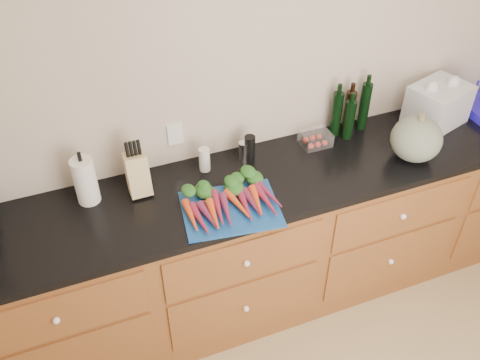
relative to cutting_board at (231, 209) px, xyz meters
name	(u,v)px	position (x,y,z in m)	size (l,w,h in m)	color
wall_back	(281,79)	(0.47, 0.48, 0.35)	(4.10, 0.05, 2.60)	beige
cabinets	(297,234)	(0.47, 0.16, -0.50)	(3.60, 0.64, 0.90)	brown
countertop	(303,171)	(0.47, 0.16, -0.03)	(3.64, 0.62, 0.04)	black
cutting_board	(231,209)	(0.00, 0.00, 0.00)	(0.46, 0.35, 0.01)	#14468D
carrots	(228,199)	(0.00, 0.04, 0.03)	(0.43, 0.31, 0.06)	#ED4D1B
squash	(416,139)	(1.06, 0.03, 0.11)	(0.27, 0.27, 0.24)	#5A6655
paper_towel	(85,181)	(-0.62, 0.32, 0.12)	(0.11, 0.11, 0.24)	white
knife_block	(138,174)	(-0.37, 0.30, 0.10)	(0.11, 0.11, 0.21)	tan
grinder_salt	(204,160)	(-0.02, 0.34, 0.06)	(0.06, 0.06, 0.13)	silver
grinder_pepper	(250,148)	(0.24, 0.34, 0.07)	(0.06, 0.06, 0.14)	black
canister_chrome	(243,152)	(0.20, 0.34, 0.05)	(0.05, 0.05, 0.12)	silver
tomato_box	(316,139)	(0.63, 0.33, 0.03)	(0.16, 0.13, 0.07)	white
bottles	(350,113)	(0.85, 0.37, 0.12)	(0.24, 0.12, 0.28)	black
grocery_bag	(438,104)	(1.38, 0.28, 0.11)	(0.32, 0.25, 0.23)	white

